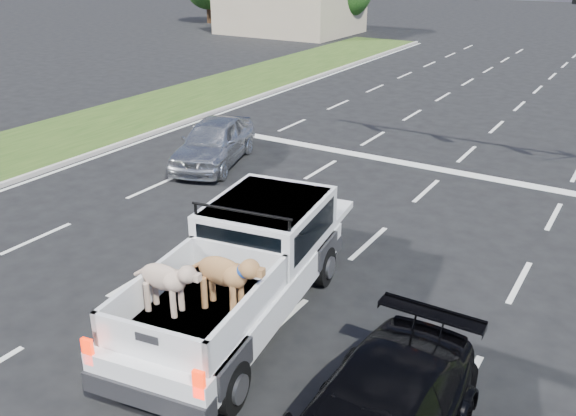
# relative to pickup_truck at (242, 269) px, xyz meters

# --- Properties ---
(ground) EXTENTS (160.00, 160.00, 0.00)m
(ground) POSITION_rel_pickup_truck_xyz_m (-1.01, 0.12, -1.04)
(ground) COLOR black
(ground) RESTS_ON ground
(road_markings) EXTENTS (17.75, 60.00, 0.01)m
(road_markings) POSITION_rel_pickup_truck_xyz_m (-1.01, 6.68, -1.03)
(road_markings) COLOR silver
(road_markings) RESTS_ON ground
(grass_median_left) EXTENTS (5.00, 60.00, 0.10)m
(grass_median_left) POSITION_rel_pickup_truck_xyz_m (-12.51, 6.12, -0.99)
(grass_median_left) COLOR #224013
(grass_median_left) RESTS_ON ground
(curb_left) EXTENTS (0.15, 60.00, 0.14)m
(curb_left) POSITION_rel_pickup_truck_xyz_m (-10.06, 6.12, -0.97)
(curb_left) COLOR #A39B95
(curb_left) RESTS_ON ground
(building_left) EXTENTS (10.00, 8.00, 4.40)m
(building_left) POSITION_rel_pickup_truck_xyz_m (-21.01, 36.12, 1.16)
(building_left) COLOR tan
(building_left) RESTS_ON ground
(pickup_truck) EXTENTS (2.99, 6.18, 2.22)m
(pickup_truck) POSITION_rel_pickup_truck_xyz_m (0.00, 0.00, 0.00)
(pickup_truck) COLOR black
(pickup_truck) RESTS_ON ground
(silver_sedan) EXTENTS (3.01, 4.70, 1.49)m
(silver_sedan) POSITION_rel_pickup_truck_xyz_m (-6.01, 6.83, -0.29)
(silver_sedan) COLOR silver
(silver_sedan) RESTS_ON ground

